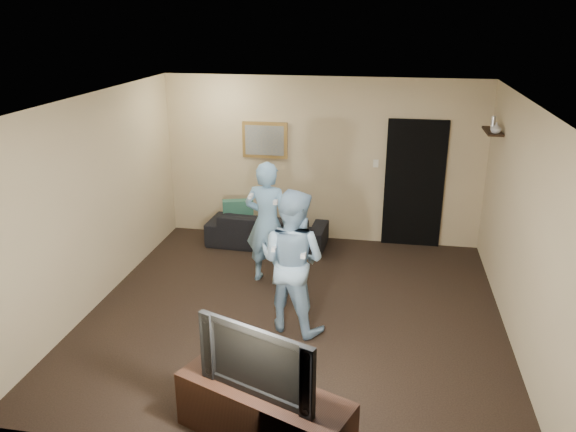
% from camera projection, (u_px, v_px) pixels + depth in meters
% --- Properties ---
extents(ground, '(5.00, 5.00, 0.00)m').
position_uv_depth(ground, '(295.00, 312.00, 6.95)').
color(ground, black).
rests_on(ground, ground).
extents(ceiling, '(5.00, 5.00, 0.04)m').
position_uv_depth(ceiling, '(296.00, 100.00, 6.06)').
color(ceiling, silver).
rests_on(ceiling, wall_back).
extents(wall_back, '(5.00, 0.04, 2.60)m').
position_uv_depth(wall_back, '(321.00, 161.00, 8.82)').
color(wall_back, '#C7B085').
rests_on(wall_back, ground).
extents(wall_front, '(5.00, 0.04, 2.60)m').
position_uv_depth(wall_front, '(240.00, 324.00, 4.19)').
color(wall_front, '#C7B085').
rests_on(wall_front, ground).
extents(wall_left, '(0.04, 5.00, 2.60)m').
position_uv_depth(wall_left, '(96.00, 201.00, 6.92)').
color(wall_left, '#C7B085').
rests_on(wall_left, ground).
extents(wall_right, '(0.04, 5.00, 2.60)m').
position_uv_depth(wall_right, '(522.00, 227.00, 6.09)').
color(wall_right, '#C7B085').
rests_on(wall_right, ground).
extents(sofa, '(1.89, 0.82, 0.54)m').
position_uv_depth(sofa, '(267.00, 229.00, 8.88)').
color(sofa, black).
rests_on(sofa, ground).
extents(throw_pillow, '(0.50, 0.29, 0.48)m').
position_uv_depth(throw_pillow, '(238.00, 215.00, 8.88)').
color(throw_pillow, '#194C3F').
rests_on(throw_pillow, sofa).
extents(painting_frame, '(0.72, 0.05, 0.57)m').
position_uv_depth(painting_frame, '(265.00, 140.00, 8.84)').
color(painting_frame, olive).
rests_on(painting_frame, wall_back).
extents(painting_canvas, '(0.62, 0.01, 0.47)m').
position_uv_depth(painting_canvas, '(264.00, 140.00, 8.81)').
color(painting_canvas, slate).
rests_on(painting_canvas, painting_frame).
extents(doorway, '(0.90, 0.06, 2.00)m').
position_uv_depth(doorway, '(414.00, 184.00, 8.65)').
color(doorway, black).
rests_on(doorway, ground).
extents(light_switch, '(0.08, 0.02, 0.12)m').
position_uv_depth(light_switch, '(376.00, 163.00, 8.65)').
color(light_switch, silver).
rests_on(light_switch, wall_back).
extents(wall_shelf, '(0.20, 0.60, 0.03)m').
position_uv_depth(wall_shelf, '(493.00, 131.00, 7.54)').
color(wall_shelf, black).
rests_on(wall_shelf, wall_right).
extents(shelf_vase, '(0.16, 0.16, 0.14)m').
position_uv_depth(shelf_vase, '(496.00, 128.00, 7.31)').
color(shelf_vase, silver).
rests_on(shelf_vase, wall_shelf).
extents(shelf_figurine, '(0.06, 0.06, 0.18)m').
position_uv_depth(shelf_figurine, '(493.00, 123.00, 7.54)').
color(shelf_figurine, '#BCBBC0').
rests_on(shelf_figurine, wall_shelf).
extents(tv_console, '(1.62, 1.04, 0.55)m').
position_uv_depth(tv_console, '(264.00, 415.00, 4.79)').
color(tv_console, black).
rests_on(tv_console, ground).
extents(television, '(1.07, 0.54, 0.63)m').
position_uv_depth(television, '(263.00, 356.00, 4.59)').
color(television, black).
rests_on(television, tv_console).
extents(wii_player_left, '(0.66, 0.52, 1.69)m').
position_uv_depth(wii_player_left, '(267.00, 223.00, 7.50)').
color(wii_player_left, '#78A9D0').
rests_on(wii_player_left, ground).
extents(wii_player_right, '(0.99, 0.88, 1.69)m').
position_uv_depth(wii_player_right, '(292.00, 261.00, 6.35)').
color(wii_player_right, '#8EB1CF').
rests_on(wii_player_right, ground).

